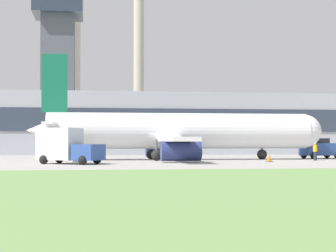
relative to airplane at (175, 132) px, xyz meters
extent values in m
plane|color=#999691|center=(-1.42, -1.53, -2.68)|extent=(400.00, 400.00, 0.00)
cube|color=#668E4C|center=(-1.42, -38.03, -2.65)|extent=(240.00, 37.00, 0.06)
cube|color=#9EA3AD|center=(-1.42, 26.17, 1.51)|extent=(84.32, 12.28, 8.37)
cube|color=#2D3847|center=(-1.42, 19.98, 1.93)|extent=(82.64, 0.16, 3.01)
cube|color=#4C515B|center=(-12.63, 26.17, 6.96)|extent=(4.51, 4.51, 19.28)
cube|color=#283342|center=(-12.63, 26.17, 18.41)|extent=(6.77, 6.77, 3.61)
cylinder|color=#B2A899|center=(-11.77, 58.17, 17.23)|extent=(3.13, 3.13, 39.81)
cylinder|color=#B2A899|center=(1.08, 55.21, 19.02)|extent=(2.03, 2.03, 43.39)
cylinder|color=silver|center=(0.42, 0.00, 0.10)|extent=(25.04, 3.40, 3.40)
sphere|color=silver|center=(12.94, 0.00, 0.10)|extent=(3.23, 3.23, 3.23)
cone|color=silver|center=(-12.10, 0.00, 0.10)|extent=(3.74, 3.23, 3.23)
cube|color=#146647|center=(-11.39, 0.00, 4.52)|extent=(2.38, 0.24, 5.45)
cube|color=silver|center=(-11.51, -3.30, 0.61)|extent=(0.98, 6.60, 0.20)
cube|color=silver|center=(-11.51, 3.30, 0.61)|extent=(0.98, 6.60, 0.20)
cube|color=silver|center=(-0.83, -6.18, -0.75)|extent=(2.18, 10.99, 0.36)
cube|color=silver|center=(-0.83, 6.18, -0.75)|extent=(2.18, 10.99, 0.36)
cylinder|color=navy|center=(-0.53, -6.65, -1.73)|extent=(3.34, 1.65, 1.65)
cylinder|color=navy|center=(-0.53, 6.65, -1.73)|extent=(3.34, 1.65, 1.65)
cylinder|color=#59595B|center=(8.56, 0.00, -1.47)|extent=(0.20, 0.20, 1.43)
sphere|color=black|center=(8.56, 0.00, -2.19)|extent=(0.98, 0.98, 0.98)
cylinder|color=#59595B|center=(-2.09, -2.30, -1.47)|extent=(0.20, 0.20, 1.43)
sphere|color=black|center=(-2.09, -2.30, -2.19)|extent=(0.98, 0.98, 0.98)
cylinder|color=#59595B|center=(-2.09, 2.30, -1.47)|extent=(0.20, 0.20, 1.43)
sphere|color=black|center=(-2.09, 2.30, -2.19)|extent=(0.98, 0.98, 0.98)
cube|color=#2D4C93|center=(15.53, 2.35, -1.73)|extent=(4.37, 2.65, 1.27)
cube|color=black|center=(15.53, 2.35, -0.84)|extent=(1.66, 1.56, 0.50)
sphere|color=black|center=(16.74, 3.50, -2.33)|extent=(0.70, 0.70, 0.70)
sphere|color=black|center=(14.31, 1.19, -2.33)|extent=(0.70, 0.70, 0.70)
sphere|color=black|center=(13.95, 2.91, -2.33)|extent=(0.70, 0.70, 0.70)
cube|color=#2D4C93|center=(-8.17, -9.79, -1.75)|extent=(2.64, 2.79, 1.22)
cube|color=silver|center=(-10.42, -8.43, -1.12)|extent=(3.70, 3.44, 2.48)
sphere|color=black|center=(-8.60, -10.75, -2.33)|extent=(0.70, 0.70, 0.70)
sphere|color=black|center=(-7.52, -8.95, -2.33)|extent=(0.70, 0.70, 0.70)
sphere|color=black|center=(-11.60, -8.94, -2.33)|extent=(0.70, 0.70, 0.70)
sphere|color=black|center=(-10.52, -7.15, -2.33)|extent=(0.70, 0.70, 0.70)
cylinder|color=#23283D|center=(12.47, -3.69, -2.27)|extent=(0.36, 0.36, 0.81)
cylinder|color=#F2A514|center=(12.47, -3.69, -1.54)|extent=(0.45, 0.45, 0.64)
sphere|color=tan|center=(12.47, -3.69, -1.11)|extent=(0.22, 0.22, 0.22)
cube|color=black|center=(7.23, -6.38, -2.66)|extent=(0.58, 0.58, 0.03)
cone|color=orange|center=(7.23, -6.38, -2.32)|extent=(0.41, 0.41, 0.71)
camera|label=1|loc=(-7.94, -53.05, -0.97)|focal=60.00mm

